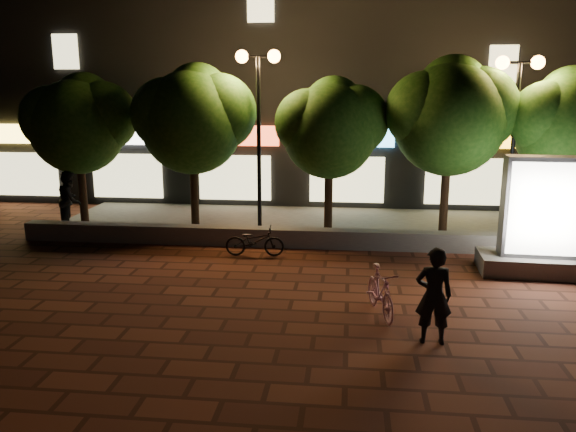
# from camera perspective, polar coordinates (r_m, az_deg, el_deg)

# --- Properties ---
(ground) EXTENTS (80.00, 80.00, 0.00)m
(ground) POSITION_cam_1_polar(r_m,az_deg,el_deg) (11.58, 0.42, -8.48)
(ground) COLOR #5B2B1C
(ground) RESTS_ON ground
(retaining_wall) EXTENTS (16.00, 0.45, 0.50)m
(retaining_wall) POSITION_cam_1_polar(r_m,az_deg,el_deg) (15.30, 1.97, -2.23)
(retaining_wall) COLOR slate
(retaining_wall) RESTS_ON ground
(sidewalk) EXTENTS (16.00, 5.00, 0.08)m
(sidewalk) POSITION_cam_1_polar(r_m,az_deg,el_deg) (17.77, 2.59, -0.83)
(sidewalk) COLOR slate
(sidewalk) RESTS_ON ground
(building_block) EXTENTS (28.00, 8.12, 11.30)m
(building_block) POSITION_cam_1_polar(r_m,az_deg,el_deg) (23.78, 3.77, 14.58)
(building_block) COLOR black
(building_block) RESTS_ON ground
(tree_far_left) EXTENTS (3.36, 2.80, 4.63)m
(tree_far_left) POSITION_cam_1_polar(r_m,az_deg,el_deg) (18.13, -20.33, 9.07)
(tree_far_left) COLOR #312013
(tree_far_left) RESTS_ON sidewalk
(tree_left) EXTENTS (3.60, 3.00, 4.89)m
(tree_left) POSITION_cam_1_polar(r_m,az_deg,el_deg) (16.86, -9.49, 9.98)
(tree_left) COLOR #312013
(tree_left) RESTS_ON sidewalk
(tree_mid) EXTENTS (3.24, 2.70, 4.50)m
(tree_mid) POSITION_cam_1_polar(r_m,az_deg,el_deg) (16.25, 4.42, 9.22)
(tree_mid) COLOR #312013
(tree_mid) RESTS_ON sidewalk
(tree_right) EXTENTS (3.72, 3.10, 5.07)m
(tree_right) POSITION_cam_1_polar(r_m,az_deg,el_deg) (16.45, 16.20, 10.02)
(tree_right) COLOR #312013
(tree_right) RESTS_ON sidewalk
(tree_far_right) EXTENTS (3.48, 2.90, 4.76)m
(tree_far_right) POSITION_cam_1_polar(r_m,az_deg,el_deg) (17.29, 26.77, 8.63)
(tree_far_right) COLOR #312013
(tree_far_right) RESTS_ON sidewalk
(street_lamp_left) EXTENTS (1.26, 0.36, 5.18)m
(street_lamp_left) POSITION_cam_1_polar(r_m,az_deg,el_deg) (16.16, -3.02, 12.10)
(street_lamp_left) COLOR black
(street_lamp_left) RESTS_ON sidewalk
(street_lamp_right) EXTENTS (1.26, 0.36, 4.98)m
(street_lamp_right) POSITION_cam_1_polar(r_m,az_deg,el_deg) (16.55, 22.14, 10.75)
(street_lamp_right) COLOR black
(street_lamp_right) RESTS_ON sidewalk
(ad_kiosk) EXTENTS (2.58, 1.38, 2.73)m
(ad_kiosk) POSITION_cam_1_polar(r_m,az_deg,el_deg) (14.15, 24.03, -1.02)
(ad_kiosk) COLOR slate
(ad_kiosk) RESTS_ON ground
(scooter_pink) EXTENTS (0.81, 1.61, 0.93)m
(scooter_pink) POSITION_cam_1_polar(r_m,az_deg,el_deg) (10.83, 9.32, -7.55)
(scooter_pink) COLOR pink
(scooter_pink) RESTS_ON ground
(rider) EXTENTS (0.61, 0.41, 1.67)m
(rider) POSITION_cam_1_polar(r_m,az_deg,el_deg) (9.75, 14.52, -7.81)
(rider) COLOR black
(rider) RESTS_ON ground
(scooter_parked) EXTENTS (1.54, 0.62, 0.79)m
(scooter_parked) POSITION_cam_1_polar(r_m,az_deg,el_deg) (14.46, -3.39, -2.54)
(scooter_parked) COLOR black
(scooter_parked) RESTS_ON ground
(pedestrian) EXTENTS (0.86, 1.00, 1.77)m
(pedestrian) POSITION_cam_1_polar(r_m,az_deg,el_deg) (18.01, -21.18, 1.50)
(pedestrian) COLOR black
(pedestrian) RESTS_ON sidewalk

